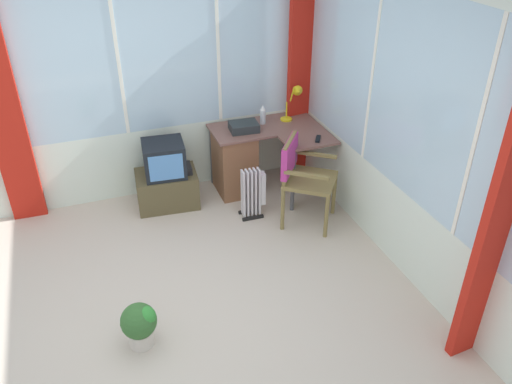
{
  "coord_description": "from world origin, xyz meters",
  "views": [
    {
      "loc": [
        -0.46,
        -3.13,
        3.08
      ],
      "look_at": [
        0.83,
        0.36,
        0.79
      ],
      "focal_mm": 36.32,
      "sensor_mm": 36.0,
      "label": 1
    }
  ],
  "objects_px": {
    "tv_remote": "(318,139)",
    "spray_bottle": "(263,115)",
    "wooden_armchair": "(299,170)",
    "desk_lamp": "(295,98)",
    "tv_on_stand": "(166,178)",
    "desk": "(240,158)",
    "paper_tray": "(244,127)",
    "potted_plant": "(140,323)",
    "space_heater": "(253,193)"
  },
  "relations": [
    {
      "from": "spray_bottle",
      "to": "paper_tray",
      "type": "xyz_separation_m",
      "value": [
        -0.25,
        -0.1,
        -0.06
      ]
    },
    {
      "from": "desk",
      "to": "potted_plant",
      "type": "xyz_separation_m",
      "value": [
        -1.44,
        -1.91,
        -0.18
      ]
    },
    {
      "from": "space_heater",
      "to": "spray_bottle",
      "type": "bearing_deg",
      "value": 61.56
    },
    {
      "from": "spray_bottle",
      "to": "space_heater",
      "type": "xyz_separation_m",
      "value": [
        -0.34,
        -0.63,
        -0.56
      ]
    },
    {
      "from": "tv_remote",
      "to": "wooden_armchair",
      "type": "height_order",
      "value": "wooden_armchair"
    },
    {
      "from": "spray_bottle",
      "to": "desk_lamp",
      "type": "bearing_deg",
      "value": -7.61
    },
    {
      "from": "desk_lamp",
      "to": "potted_plant",
      "type": "distance_m",
      "value": 2.97
    },
    {
      "from": "desk_lamp",
      "to": "wooden_armchair",
      "type": "xyz_separation_m",
      "value": [
        -0.3,
        -0.81,
        -0.41
      ]
    },
    {
      "from": "spray_bottle",
      "to": "space_heater",
      "type": "bearing_deg",
      "value": -118.44
    },
    {
      "from": "potted_plant",
      "to": "spray_bottle",
      "type": "bearing_deg",
      "value": 48.75
    },
    {
      "from": "tv_remote",
      "to": "desk_lamp",
      "type": "bearing_deg",
      "value": 125.43
    },
    {
      "from": "spray_bottle",
      "to": "wooden_armchair",
      "type": "bearing_deg",
      "value": -85.94
    },
    {
      "from": "paper_tray",
      "to": "potted_plant",
      "type": "distance_m",
      "value": 2.47
    },
    {
      "from": "desk_lamp",
      "to": "space_heater",
      "type": "xyz_separation_m",
      "value": [
        -0.7,
        -0.58,
        -0.72
      ]
    },
    {
      "from": "spray_bottle",
      "to": "tv_on_stand",
      "type": "height_order",
      "value": "spray_bottle"
    },
    {
      "from": "desk_lamp",
      "to": "tv_remote",
      "type": "height_order",
      "value": "desk_lamp"
    },
    {
      "from": "desk",
      "to": "wooden_armchair",
      "type": "relative_size",
      "value": 1.31
    },
    {
      "from": "paper_tray",
      "to": "wooden_armchair",
      "type": "distance_m",
      "value": 0.84
    },
    {
      "from": "wooden_armchair",
      "to": "potted_plant",
      "type": "relative_size",
      "value": 2.41
    },
    {
      "from": "spray_bottle",
      "to": "tv_on_stand",
      "type": "xyz_separation_m",
      "value": [
        -1.13,
        -0.1,
        -0.51
      ]
    },
    {
      "from": "tv_remote",
      "to": "wooden_armchair",
      "type": "distance_m",
      "value": 0.46
    },
    {
      "from": "spray_bottle",
      "to": "wooden_armchair",
      "type": "distance_m",
      "value": 0.89
    },
    {
      "from": "desk_lamp",
      "to": "potted_plant",
      "type": "xyz_separation_m",
      "value": [
        -2.1,
        -1.94,
        -0.79
      ]
    },
    {
      "from": "desk",
      "to": "potted_plant",
      "type": "distance_m",
      "value": 2.4
    },
    {
      "from": "desk",
      "to": "tv_on_stand",
      "type": "distance_m",
      "value": 0.83
    },
    {
      "from": "wooden_armchair",
      "to": "potted_plant",
      "type": "height_order",
      "value": "wooden_armchair"
    },
    {
      "from": "tv_remote",
      "to": "potted_plant",
      "type": "bearing_deg",
      "value": -114.73
    },
    {
      "from": "desk_lamp",
      "to": "tv_remote",
      "type": "bearing_deg",
      "value": -86.42
    },
    {
      "from": "desk_lamp",
      "to": "tv_on_stand",
      "type": "distance_m",
      "value": 1.64
    },
    {
      "from": "desk",
      "to": "tv_remote",
      "type": "bearing_deg",
      "value": -35.81
    },
    {
      "from": "tv_on_stand",
      "to": "spray_bottle",
      "type": "bearing_deg",
      "value": 5.01
    },
    {
      "from": "spray_bottle",
      "to": "potted_plant",
      "type": "relative_size",
      "value": 0.58
    },
    {
      "from": "desk_lamp",
      "to": "paper_tray",
      "type": "bearing_deg",
      "value": -175.26
    },
    {
      "from": "wooden_armchair",
      "to": "tv_remote",
      "type": "bearing_deg",
      "value": 39.65
    },
    {
      "from": "spray_bottle",
      "to": "desk",
      "type": "bearing_deg",
      "value": -165.41
    },
    {
      "from": "desk_lamp",
      "to": "wooden_armchair",
      "type": "height_order",
      "value": "desk_lamp"
    },
    {
      "from": "desk_lamp",
      "to": "tv_remote",
      "type": "relative_size",
      "value": 2.72
    },
    {
      "from": "paper_tray",
      "to": "space_heater",
      "type": "height_order",
      "value": "paper_tray"
    },
    {
      "from": "desk_lamp",
      "to": "space_heater",
      "type": "bearing_deg",
      "value": -140.17
    },
    {
      "from": "paper_tray",
      "to": "potted_plant",
      "type": "height_order",
      "value": "paper_tray"
    },
    {
      "from": "tv_on_stand",
      "to": "space_heater",
      "type": "xyz_separation_m",
      "value": [
        0.79,
        -0.53,
        -0.05
      ]
    },
    {
      "from": "tv_remote",
      "to": "potted_plant",
      "type": "xyz_separation_m",
      "value": [
        -2.13,
        -1.41,
        -0.53
      ]
    },
    {
      "from": "potted_plant",
      "to": "desk",
      "type": "bearing_deg",
      "value": 52.97
    },
    {
      "from": "desk_lamp",
      "to": "wooden_armchair",
      "type": "relative_size",
      "value": 0.45
    },
    {
      "from": "spray_bottle",
      "to": "tv_remote",
      "type": "bearing_deg",
      "value": -56.03
    },
    {
      "from": "spray_bottle",
      "to": "paper_tray",
      "type": "relative_size",
      "value": 0.72
    },
    {
      "from": "tv_remote",
      "to": "spray_bottle",
      "type": "height_order",
      "value": "spray_bottle"
    },
    {
      "from": "desk",
      "to": "desk_lamp",
      "type": "distance_m",
      "value": 0.9
    },
    {
      "from": "desk",
      "to": "tv_remote",
      "type": "distance_m",
      "value": 0.92
    },
    {
      "from": "tv_remote",
      "to": "tv_on_stand",
      "type": "relative_size",
      "value": 0.2
    }
  ]
}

